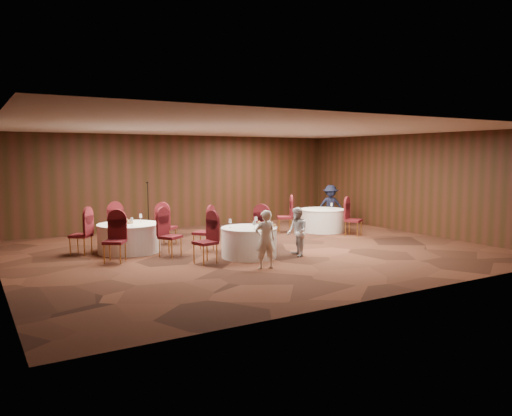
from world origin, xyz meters
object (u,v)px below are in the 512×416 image
table_main (249,242)px  woman_a (265,239)px  woman_b (297,232)px  mic_stand (148,220)px  table_right (322,220)px  man_c (331,206)px  table_left (129,238)px

table_main → woman_a: size_ratio=1.06×
woman_a → woman_b: size_ratio=1.07×
mic_stand → woman_a: 5.67m
table_right → woman_b: bearing=-136.6°
woman_b → man_c: (4.08, 3.72, 0.12)m
table_right → table_left: bearing=-177.6°
table_right → mic_stand: size_ratio=0.88×
table_right → woman_a: (-4.52, -3.72, 0.28)m
mic_stand → woman_b: 5.31m
woman_a → woman_b: (1.41, 0.78, -0.04)m
table_left → man_c: 7.62m
woman_a → man_c: 7.10m
woman_b → table_left: bearing=-112.3°
table_main → man_c: 6.11m
table_left → table_right: bearing=2.4°
woman_a → mic_stand: bearing=-68.8°
mic_stand → table_right: bearing=-19.6°
mic_stand → woman_b: size_ratio=1.39×
table_left → woman_b: woman_b is taller
table_left → mic_stand: 2.50m
mic_stand → man_c: size_ratio=1.16×
table_main → man_c: man_c is taller
table_left → table_right: size_ratio=1.08×
table_main → man_c: size_ratio=0.95×
table_main → mic_stand: 4.47m
table_left → woman_a: 4.02m
table_left → woman_a: woman_a is taller
table_right → mic_stand: mic_stand is taller
man_c → table_left: bearing=-135.8°
woman_b → woman_a: bearing=-45.6°
mic_stand → woman_b: bearing=-65.5°
table_main → woman_b: (1.09, -0.50, 0.24)m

